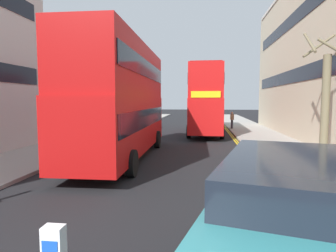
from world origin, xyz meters
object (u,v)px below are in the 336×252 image
at_px(pedestrian_far, 232,120).
at_px(double_decker_bus_oncoming, 206,99).
at_px(double_decker_bus_away, 122,97).
at_px(taxi_minivan, 291,240).

bearing_deg(pedestrian_far, double_decker_bus_oncoming, -127.06).
relative_size(double_decker_bus_away, taxi_minivan, 2.12).
bearing_deg(double_decker_bus_away, pedestrian_far, 65.47).
height_order(double_decker_bus_oncoming, pedestrian_far, double_decker_bus_oncoming).
distance_m(double_decker_bus_away, pedestrian_far, 16.47).
xyz_separation_m(taxi_minivan, pedestrian_far, (1.68, 24.86, -0.08)).
relative_size(double_decker_bus_away, pedestrian_far, 6.69).
bearing_deg(pedestrian_far, taxi_minivan, -93.86).
bearing_deg(double_decker_bus_oncoming, pedestrian_far, 52.94).
distance_m(double_decker_bus_oncoming, taxi_minivan, 21.49).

